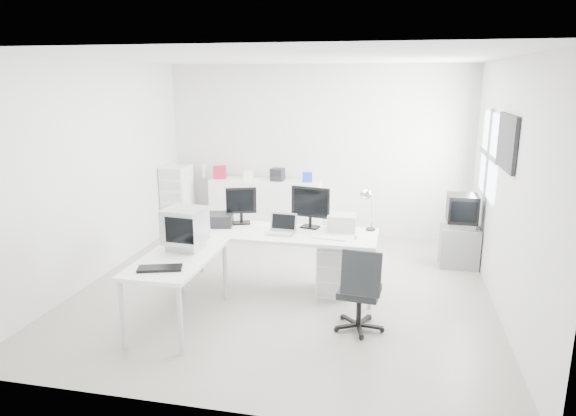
% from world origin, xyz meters
% --- Properties ---
extents(floor, '(5.00, 5.00, 0.01)m').
position_xyz_m(floor, '(0.00, 0.00, 0.00)').
color(floor, beige).
rests_on(floor, ground).
extents(ceiling, '(5.00, 5.00, 0.01)m').
position_xyz_m(ceiling, '(0.00, 0.00, 2.80)').
color(ceiling, white).
rests_on(ceiling, back_wall).
extents(back_wall, '(5.00, 0.02, 2.80)m').
position_xyz_m(back_wall, '(0.00, 2.50, 1.40)').
color(back_wall, silver).
rests_on(back_wall, floor).
extents(left_wall, '(0.02, 5.00, 2.80)m').
position_xyz_m(left_wall, '(-2.50, 0.00, 1.40)').
color(left_wall, silver).
rests_on(left_wall, floor).
extents(right_wall, '(0.02, 5.00, 2.80)m').
position_xyz_m(right_wall, '(2.50, 0.00, 1.40)').
color(right_wall, silver).
rests_on(right_wall, floor).
extents(window, '(0.02, 1.20, 1.10)m').
position_xyz_m(window, '(2.48, 1.20, 1.60)').
color(window, white).
rests_on(window, right_wall).
extents(wall_picture, '(0.04, 0.90, 0.60)m').
position_xyz_m(wall_picture, '(2.47, 0.10, 1.90)').
color(wall_picture, black).
rests_on(wall_picture, right_wall).
extents(main_desk, '(2.40, 0.80, 0.75)m').
position_xyz_m(main_desk, '(-0.07, -0.01, 0.38)').
color(main_desk, white).
rests_on(main_desk, floor).
extents(side_desk, '(0.70, 1.40, 0.75)m').
position_xyz_m(side_desk, '(-0.92, -1.11, 0.38)').
color(side_desk, white).
rests_on(side_desk, floor).
extents(drawer_pedestal, '(0.40, 0.50, 0.60)m').
position_xyz_m(drawer_pedestal, '(0.63, 0.04, 0.30)').
color(drawer_pedestal, white).
rests_on(drawer_pedestal, floor).
extents(inkjet_printer, '(0.49, 0.42, 0.15)m').
position_xyz_m(inkjet_printer, '(-0.92, 0.09, 0.83)').
color(inkjet_printer, black).
rests_on(inkjet_printer, main_desk).
extents(lcd_monitor_small, '(0.44, 0.34, 0.49)m').
position_xyz_m(lcd_monitor_small, '(-0.62, 0.24, 0.99)').
color(lcd_monitor_small, black).
rests_on(lcd_monitor_small, main_desk).
extents(lcd_monitor_large, '(0.53, 0.30, 0.52)m').
position_xyz_m(lcd_monitor_large, '(0.28, 0.24, 1.01)').
color(lcd_monitor_large, black).
rests_on(lcd_monitor_large, main_desk).
extents(laptop, '(0.39, 0.40, 0.24)m').
position_xyz_m(laptop, '(-0.02, -0.11, 0.87)').
color(laptop, '#B7B7BA').
rests_on(laptop, main_desk).
extents(white_keyboard, '(0.42, 0.16, 0.02)m').
position_xyz_m(white_keyboard, '(0.58, -0.16, 0.76)').
color(white_keyboard, white).
rests_on(white_keyboard, main_desk).
extents(white_mouse, '(0.06, 0.06, 0.06)m').
position_xyz_m(white_mouse, '(0.88, -0.11, 0.78)').
color(white_mouse, white).
rests_on(white_mouse, main_desk).
extents(laser_printer, '(0.36, 0.31, 0.20)m').
position_xyz_m(laser_printer, '(0.68, 0.21, 0.85)').
color(laser_printer, '#B8B8B8').
rests_on(laser_printer, main_desk).
extents(desk_lamp, '(0.19, 0.19, 0.48)m').
position_xyz_m(desk_lamp, '(1.03, 0.29, 0.99)').
color(desk_lamp, silver).
rests_on(desk_lamp, main_desk).
extents(crt_monitor, '(0.39, 0.39, 0.41)m').
position_xyz_m(crt_monitor, '(-0.92, -0.86, 0.96)').
color(crt_monitor, '#B7B7BA').
rests_on(crt_monitor, side_desk).
extents(black_keyboard, '(0.46, 0.29, 0.03)m').
position_xyz_m(black_keyboard, '(-0.92, -1.51, 0.76)').
color(black_keyboard, black).
rests_on(black_keyboard, side_desk).
extents(office_chair, '(0.59, 0.59, 0.93)m').
position_xyz_m(office_chair, '(0.99, -0.88, 0.47)').
color(office_chair, '#232628').
rests_on(office_chair, floor).
extents(tv_cabinet, '(0.52, 0.43, 0.57)m').
position_xyz_m(tv_cabinet, '(2.22, 1.31, 0.28)').
color(tv_cabinet, slate).
rests_on(tv_cabinet, floor).
extents(crt_tv, '(0.50, 0.48, 0.45)m').
position_xyz_m(crt_tv, '(2.22, 1.31, 0.79)').
color(crt_tv, black).
rests_on(crt_tv, tv_cabinet).
extents(sideboard, '(1.86, 0.47, 0.93)m').
position_xyz_m(sideboard, '(-0.81, 2.24, 0.47)').
color(sideboard, white).
rests_on(sideboard, floor).
extents(clutter_box_a, '(0.24, 0.22, 0.20)m').
position_xyz_m(clutter_box_a, '(-1.61, 2.24, 1.03)').
color(clutter_box_a, '#B01933').
rests_on(clutter_box_a, sideboard).
extents(clutter_box_b, '(0.14, 0.12, 0.14)m').
position_xyz_m(clutter_box_b, '(-1.11, 2.24, 1.00)').
color(clutter_box_b, white).
rests_on(clutter_box_b, sideboard).
extents(clutter_box_c, '(0.23, 0.21, 0.21)m').
position_xyz_m(clutter_box_c, '(-0.61, 2.24, 1.03)').
color(clutter_box_c, black).
rests_on(clutter_box_c, sideboard).
extents(clutter_box_d, '(0.18, 0.16, 0.15)m').
position_xyz_m(clutter_box_d, '(-0.11, 2.24, 1.01)').
color(clutter_box_d, '#1830AC').
rests_on(clutter_box_d, sideboard).
extents(clutter_bottle, '(0.07, 0.07, 0.22)m').
position_xyz_m(clutter_bottle, '(-1.91, 2.28, 1.04)').
color(clutter_bottle, white).
rests_on(clutter_bottle, sideboard).
extents(filing_cabinet, '(0.41, 0.48, 1.16)m').
position_xyz_m(filing_cabinet, '(-2.28, 1.95, 0.58)').
color(filing_cabinet, white).
rests_on(filing_cabinet, floor).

